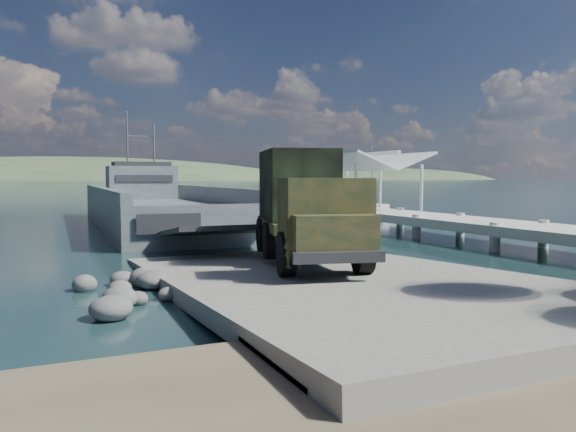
% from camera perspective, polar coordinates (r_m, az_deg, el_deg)
% --- Properties ---
extents(ground, '(1400.00, 1400.00, 0.00)m').
position_cam_1_polar(ground, '(18.51, 3.47, -7.05)').
color(ground, '#183B3A').
rests_on(ground, ground).
extents(boat_ramp, '(10.00, 18.00, 0.50)m').
position_cam_1_polar(boat_ramp, '(17.60, 5.01, -6.80)').
color(boat_ramp, '#66655D').
rests_on(boat_ramp, ground).
extents(shoreline_rocks, '(3.20, 5.60, 0.90)m').
position_cam_1_polar(shoreline_rocks, '(17.08, -16.28, -8.14)').
color(shoreline_rocks, '#4E4E4C').
rests_on(shoreline_rocks, ground).
extents(distant_headlands, '(1000.00, 240.00, 48.00)m').
position_cam_1_polar(distant_headlands, '(579.02, -18.68, 3.44)').
color(distant_headlands, '#354E30').
rests_on(distant_headlands, ground).
extents(pier, '(6.40, 44.00, 6.10)m').
position_cam_1_polar(pier, '(40.97, 7.27, 1.25)').
color(pier, '#B8B8AD').
rests_on(pier, ground).
extents(landing_craft, '(9.47, 33.82, 9.97)m').
position_cam_1_polar(landing_craft, '(41.55, -12.77, 0.14)').
color(landing_craft, '#495057').
rests_on(landing_craft, ground).
extents(military_truck, '(4.79, 9.13, 4.07)m').
position_cam_1_polar(military_truck, '(20.36, 1.79, 1.13)').
color(military_truck, black).
rests_on(military_truck, boat_ramp).
extents(soldier, '(0.69, 0.47, 1.83)m').
position_cam_1_polar(soldier, '(16.39, 0.65, -3.46)').
color(soldier, black).
rests_on(soldier, boat_ramp).
extents(sailboat_near, '(1.94, 5.50, 6.58)m').
position_cam_1_polar(sailboat_near, '(51.05, 8.53, 0.37)').
color(sailboat_near, silver).
rests_on(sailboat_near, ground).
extents(sailboat_far, '(2.16, 5.34, 6.33)m').
position_cam_1_polar(sailboat_far, '(62.78, 2.83, 1.07)').
color(sailboat_far, silver).
rests_on(sailboat_far, ground).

